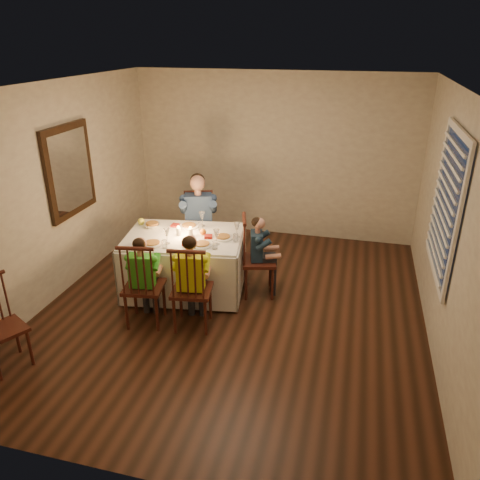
% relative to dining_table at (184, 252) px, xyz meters
% --- Properties ---
extents(ground, '(5.00, 5.00, 0.00)m').
position_rel_dining_table_xyz_m(ground, '(0.72, -0.29, -0.55)').
color(ground, black).
rests_on(ground, ground).
extents(wall_left, '(0.02, 5.00, 2.60)m').
position_rel_dining_table_xyz_m(wall_left, '(-1.53, -0.29, 0.75)').
color(wall_left, beige).
rests_on(wall_left, ground).
extents(wall_right, '(0.02, 5.00, 2.60)m').
position_rel_dining_table_xyz_m(wall_right, '(2.97, -0.29, 0.75)').
color(wall_right, beige).
rests_on(wall_right, ground).
extents(wall_back, '(4.50, 0.02, 2.60)m').
position_rel_dining_table_xyz_m(wall_back, '(0.72, 2.21, 0.75)').
color(wall_back, beige).
rests_on(wall_back, ground).
extents(ceiling, '(5.00, 5.00, 0.00)m').
position_rel_dining_table_xyz_m(ceiling, '(0.72, -0.29, 2.05)').
color(ceiling, white).
rests_on(ceiling, wall_back).
extents(dining_table, '(1.62, 1.28, 0.74)m').
position_rel_dining_table_xyz_m(dining_table, '(0.00, 0.00, 0.00)').
color(dining_table, white).
rests_on(dining_table, ground).
extents(chair_adult, '(0.54, 0.52, 1.05)m').
position_rel_dining_table_xyz_m(chair_adult, '(-0.08, 0.80, -0.55)').
color(chair_adult, '#35170E').
rests_on(chair_adult, ground).
extents(chair_near_left, '(0.49, 0.47, 1.05)m').
position_rel_dining_table_xyz_m(chair_near_left, '(-0.18, -0.83, -0.55)').
color(chair_near_left, '#35170E').
rests_on(chair_near_left, ground).
extents(chair_near_right, '(0.49, 0.47, 1.05)m').
position_rel_dining_table_xyz_m(chair_near_right, '(0.37, -0.76, -0.55)').
color(chair_near_right, '#35170E').
rests_on(chair_near_right, ground).
extents(chair_end, '(0.51, 0.52, 1.05)m').
position_rel_dining_table_xyz_m(chair_end, '(0.94, 0.15, -0.55)').
color(chair_end, '#35170E').
rests_on(chair_end, ground).
extents(chair_extra, '(0.52, 0.53, 0.96)m').
position_rel_dining_table_xyz_m(chair_extra, '(-1.18, -1.90, -0.55)').
color(chair_extra, '#35170E').
rests_on(chair_extra, ground).
extents(adult, '(0.62, 0.60, 1.33)m').
position_rel_dining_table_xyz_m(adult, '(-0.08, 0.80, -0.55)').
color(adult, navy).
rests_on(adult, ground).
extents(child_green, '(0.41, 0.38, 1.08)m').
position_rel_dining_table_xyz_m(child_green, '(-0.18, -0.83, -0.55)').
color(child_green, green).
rests_on(child_green, ground).
extents(child_yellow, '(0.44, 0.41, 1.14)m').
position_rel_dining_table_xyz_m(child_yellow, '(0.37, -0.76, -0.55)').
color(child_yellow, yellow).
rests_on(child_yellow, ground).
extents(child_teal, '(0.39, 0.41, 1.04)m').
position_rel_dining_table_xyz_m(child_teal, '(0.94, 0.15, -0.55)').
color(child_teal, '#192B3F').
rests_on(child_teal, ground).
extents(setting_adult, '(0.30, 0.30, 0.02)m').
position_rel_dining_table_xyz_m(setting_adult, '(-0.03, 0.29, 0.23)').
color(setting_adult, white).
rests_on(setting_adult, dining_table).
extents(setting_green, '(0.30, 0.30, 0.02)m').
position_rel_dining_table_xyz_m(setting_green, '(-0.26, -0.35, 0.23)').
color(setting_green, white).
rests_on(setting_green, dining_table).
extents(setting_yellow, '(0.30, 0.30, 0.02)m').
position_rel_dining_table_xyz_m(setting_yellow, '(0.32, -0.23, 0.23)').
color(setting_yellow, white).
rests_on(setting_yellow, dining_table).
extents(setting_teal, '(0.30, 0.30, 0.02)m').
position_rel_dining_table_xyz_m(setting_teal, '(0.50, 0.04, 0.23)').
color(setting_teal, white).
rests_on(setting_teal, dining_table).
extents(candle_left, '(0.06, 0.06, 0.10)m').
position_rel_dining_table_xyz_m(candle_left, '(-0.06, -0.01, 0.27)').
color(candle_left, silver).
rests_on(candle_left, dining_table).
extents(candle_right, '(0.06, 0.06, 0.10)m').
position_rel_dining_table_xyz_m(candle_right, '(0.09, 0.01, 0.27)').
color(candle_right, silver).
rests_on(candle_right, dining_table).
extents(squash, '(0.09, 0.09, 0.09)m').
position_rel_dining_table_xyz_m(squash, '(-0.67, 0.21, 0.27)').
color(squash, '#FFFB43').
rests_on(squash, dining_table).
extents(orange_fruit, '(0.08, 0.08, 0.08)m').
position_rel_dining_table_xyz_m(orange_fruit, '(0.23, 0.09, 0.26)').
color(orange_fruit, orange).
rests_on(orange_fruit, dining_table).
extents(serving_bowl, '(0.26, 0.26, 0.05)m').
position_rel_dining_table_xyz_m(serving_bowl, '(-0.49, 0.16, 0.25)').
color(serving_bowl, white).
rests_on(serving_bowl, dining_table).
extents(wall_mirror, '(0.06, 0.95, 1.15)m').
position_rel_dining_table_xyz_m(wall_mirror, '(-1.50, 0.01, 0.95)').
color(wall_mirror, black).
rests_on(wall_mirror, wall_left).
extents(window_blinds, '(0.07, 1.34, 1.54)m').
position_rel_dining_table_xyz_m(window_blinds, '(2.92, -0.19, 0.95)').
color(window_blinds, black).
rests_on(window_blinds, wall_right).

